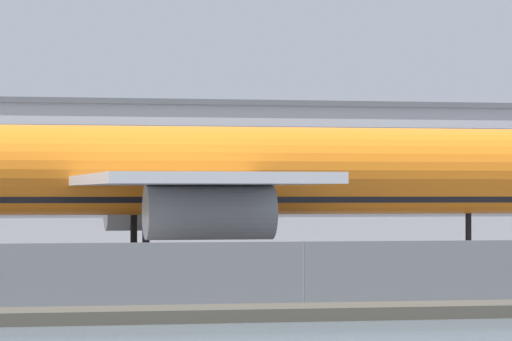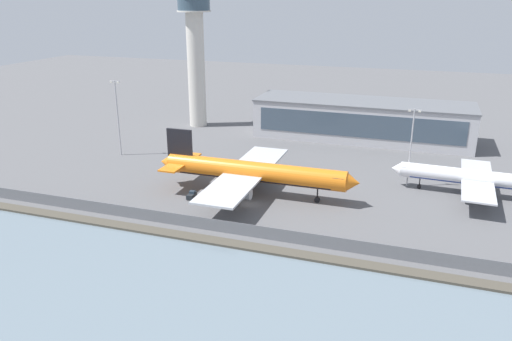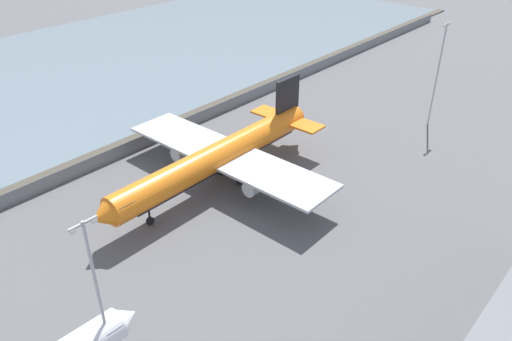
{
  "view_description": "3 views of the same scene",
  "coord_description": "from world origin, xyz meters",
  "views": [
    {
      "loc": [
        -14.29,
        -76.13,
        4.82
      ],
      "look_at": [
        2.74,
        7.23,
        6.08
      ],
      "focal_mm": 105.0,
      "sensor_mm": 36.0,
      "label": 1
    },
    {
      "loc": [
        36.89,
        -103.31,
        47.08
      ],
      "look_at": [
        -1.89,
        10.73,
        4.75
      ],
      "focal_mm": 35.0,
      "sensor_mm": 36.0,
      "label": 2
    },
    {
      "loc": [
        53.24,
        62.96,
        49.58
      ],
      "look_at": [
        -4.19,
        12.5,
        4.06
      ],
      "focal_mm": 35.0,
      "sensor_mm": 36.0,
      "label": 3
    }
  ],
  "objects": [
    {
      "name": "ground_plane",
      "position": [
        0.0,
        0.0,
        0.0
      ],
      "size": [
        500.0,
        500.0,
        0.0
      ],
      "primitive_type": "plane",
      "color": "#565659"
    },
    {
      "name": "waterfront_lagoon",
      "position": [
        0.0,
        -71.0,
        0.0
      ],
      "size": [
        320.0,
        98.0,
        0.01
      ],
      "color": "slate",
      "rests_on": "ground"
    },
    {
      "name": "shoreline_seawall",
      "position": [
        0.0,
        -20.5,
        0.25
      ],
      "size": [
        320.0,
        3.0,
        0.5
      ],
      "color": "#474238",
      "rests_on": "ground"
    },
    {
      "name": "perimeter_fence",
      "position": [
        0.0,
        -16.0,
        1.4
      ],
      "size": [
        280.0,
        0.1,
        2.8
      ],
      "color": "slate",
      "rests_on": "ground"
    },
    {
      "name": "cargo_jet_orange",
      "position": [
        -1.57,
        6.29,
        5.84
      ],
      "size": [
        51.65,
        43.92,
        15.31
      ],
      "color": "orange",
      "rests_on": "ground"
    },
    {
      "name": "baggage_tug",
      "position": [
        -14.55,
        -1.1,
        0.81
      ],
      "size": [
        1.74,
        3.27,
        1.8
      ],
      "color": "#1E2328",
      "rests_on": "ground"
    },
    {
      "name": "apron_light_mast_apron_west",
      "position": [
        -50.94,
        24.03,
        12.93
      ],
      "size": [
        3.2,
        0.4,
        23.25
      ],
      "color": "#A8A8AD",
      "rests_on": "ground"
    },
    {
      "name": "apron_light_mast_apron_east",
      "position": [
        35.07,
        24.51,
        11.57
      ],
      "size": [
        3.2,
        0.4,
        20.59
      ],
      "color": "#A8A8AD",
      "rests_on": "ground"
    }
  ]
}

